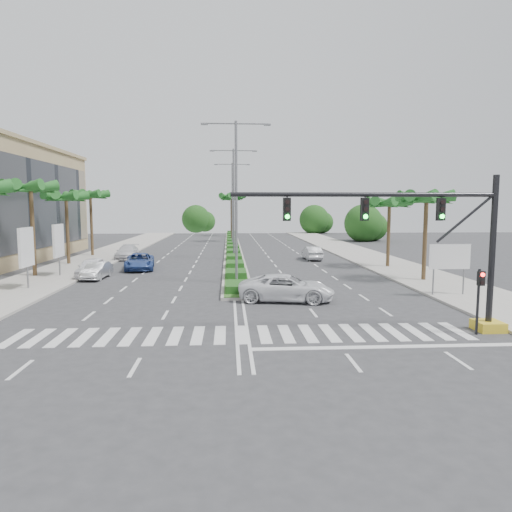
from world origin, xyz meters
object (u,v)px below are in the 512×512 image
at_px(car_parked_b, 97,270).
at_px(car_parked_c, 140,262).
at_px(car_parked_d, 127,252).
at_px(car_crossing, 287,288).
at_px(car_right, 312,253).
at_px(car_parked_a, 92,268).

height_order(car_parked_b, car_parked_c, car_parked_c).
bearing_deg(car_parked_d, car_parked_b, -89.37).
bearing_deg(car_crossing, car_right, -4.03).
xyz_separation_m(car_parked_b, car_parked_d, (-0.62, 14.02, 0.09)).
bearing_deg(car_right, car_parked_a, 27.32).
height_order(car_parked_c, car_crossing, car_crossing).
xyz_separation_m(car_parked_a, car_parked_b, (0.62, -0.84, -0.13)).
xyz_separation_m(car_parked_a, car_parked_d, (0.00, 13.18, -0.04)).
bearing_deg(car_parked_a, car_parked_d, 88.41).
bearing_deg(car_parked_a, car_parked_b, -55.14).
relative_size(car_parked_d, car_right, 1.17).
relative_size(car_parked_c, car_parked_d, 1.05).
height_order(car_crossing, car_right, car_crossing).
bearing_deg(car_right, car_parked_b, 29.89).
bearing_deg(car_parked_c, car_parked_b, -122.91).
bearing_deg(car_parked_a, car_parked_c, 53.39).
height_order(car_parked_a, car_crossing, car_crossing).
distance_m(car_parked_c, car_crossing, 18.79).
xyz_separation_m(car_parked_a, car_right, (20.30, 11.24, -0.06)).
distance_m(car_parked_a, car_parked_c, 5.30).
bearing_deg(car_parked_d, car_crossing, -59.83).
relative_size(car_parked_c, car_right, 1.22).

